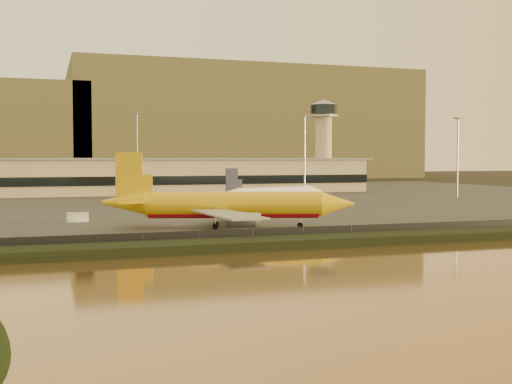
# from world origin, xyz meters

# --- Properties ---
(ground) EXTENTS (900.00, 900.00, 0.00)m
(ground) POSITION_xyz_m (0.00, 0.00, 0.00)
(ground) COLOR black
(ground) RESTS_ON ground
(embankment) EXTENTS (320.00, 7.00, 1.40)m
(embankment) POSITION_xyz_m (0.00, -17.00, 0.70)
(embankment) COLOR black
(embankment) RESTS_ON ground
(tarmac) EXTENTS (320.00, 220.00, 0.20)m
(tarmac) POSITION_xyz_m (0.00, 95.00, 0.10)
(tarmac) COLOR #2D2D2D
(tarmac) RESTS_ON ground
(perimeter_fence) EXTENTS (300.00, 0.05, 2.20)m
(perimeter_fence) POSITION_xyz_m (0.00, -13.00, 1.30)
(perimeter_fence) COLOR black
(perimeter_fence) RESTS_ON tarmac
(terminal_building) EXTENTS (202.00, 25.00, 12.60)m
(terminal_building) POSITION_xyz_m (-14.52, 125.55, 6.25)
(terminal_building) COLOR tan
(terminal_building) RESTS_ON tarmac
(control_tower) EXTENTS (11.20, 11.20, 35.50)m
(control_tower) POSITION_xyz_m (70.00, 131.00, 21.66)
(control_tower) COLOR tan
(control_tower) RESTS_ON tarmac
(apron_light_masts) EXTENTS (152.20, 12.20, 25.40)m
(apron_light_masts) POSITION_xyz_m (15.00, 75.00, 15.70)
(apron_light_masts) COLOR slate
(apron_light_masts) RESTS_ON tarmac
(distant_hills) EXTENTS (470.00, 160.00, 70.00)m
(distant_hills) POSITION_xyz_m (-20.74, 340.00, 31.39)
(distant_hills) COLOR brown
(distant_hills) RESTS_ON ground
(dhl_cargo_jet) EXTENTS (44.46, 42.48, 13.52)m
(dhl_cargo_jet) POSITION_xyz_m (-3.36, 8.66, 4.24)
(dhl_cargo_jet) COLOR #E0A90B
(dhl_cargo_jet) RESTS_ON tarmac
(white_narrowbody_jet) EXTENTS (33.85, 32.17, 9.96)m
(white_narrowbody_jet) POSITION_xyz_m (23.66, 60.15, 3.17)
(white_narrowbody_jet) COLOR white
(white_narrowbody_jet) RESTS_ON tarmac
(gse_vehicle_yellow) EXTENTS (3.67, 2.28, 1.53)m
(gse_vehicle_yellow) POSITION_xyz_m (15.13, 32.91, 0.97)
(gse_vehicle_yellow) COLOR #E0A90B
(gse_vehicle_yellow) RESTS_ON tarmac
(gse_vehicle_white) EXTENTS (4.18, 2.18, 1.81)m
(gse_vehicle_white) POSITION_xyz_m (-28.71, 28.56, 1.10)
(gse_vehicle_white) COLOR white
(gse_vehicle_white) RESTS_ON tarmac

